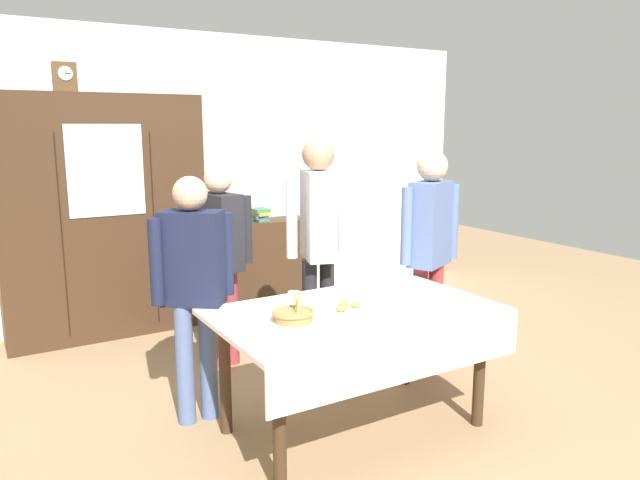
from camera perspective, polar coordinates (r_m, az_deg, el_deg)
ground_plane at (r=4.02m, az=1.52°, el=-16.27°), size 12.00×12.00×0.00m
back_wall at (r=6.00m, az=-12.16°, el=6.02°), size 6.40×0.10×2.70m
dining_table at (r=3.58m, az=3.61°, el=-8.30°), size 1.65×1.00×0.76m
wall_cabinet at (r=5.52m, az=-19.90°, el=2.05°), size 1.70×0.46×2.09m
mantel_clock at (r=5.44m, az=-23.12°, el=14.04°), size 0.18×0.11×0.24m
bookshelf_low at (r=6.14m, az=-5.66°, el=-2.26°), size 1.03×0.35×0.89m
book_stack at (r=6.05m, az=-5.75°, el=2.45°), size 0.17×0.22×0.13m
tea_cup_far_right at (r=3.24m, az=1.90°, el=-7.90°), size 0.13×0.13×0.06m
tea_cup_far_left at (r=3.79m, az=3.93°, el=-5.14°), size 0.13×0.13×0.06m
tea_cup_center at (r=3.71m, az=-2.46°, el=-5.48°), size 0.13×0.13×0.06m
bread_basket at (r=3.35m, az=-2.57°, el=-7.13°), size 0.24×0.24×0.16m
pastry_plate at (r=3.52m, az=2.71°, el=-6.59°), size 0.28×0.28×0.05m
spoon_far_left at (r=3.81m, az=13.36°, el=-5.66°), size 0.12×0.02×0.01m
spoon_mid_right at (r=3.78m, az=7.64°, el=-5.62°), size 0.12×0.02×0.01m
person_behind_table_right at (r=4.54m, az=-9.49°, el=-0.70°), size 0.52×0.40×1.54m
person_behind_table_left at (r=4.45m, az=10.40°, el=0.03°), size 0.52×0.33×1.66m
person_by_cabinet at (r=4.38m, az=-0.17°, el=0.87°), size 0.52×0.40×1.74m
person_near_right_end at (r=3.71m, az=-11.96°, el=-3.47°), size 0.52×0.38×1.54m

